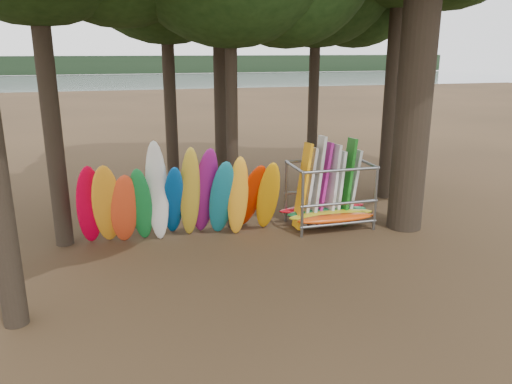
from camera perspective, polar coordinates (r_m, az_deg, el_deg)
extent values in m
plane|color=#47331E|center=(13.84, 3.99, -7.07)|extent=(120.00, 120.00, 0.00)
plane|color=gray|center=(72.32, -12.22, 11.36)|extent=(160.00, 160.00, 0.00)
cube|color=black|center=(122.11, -13.82, 13.95)|extent=(160.00, 4.00, 4.00)
cylinder|color=black|center=(14.52, -23.22, 15.58)|extent=(0.49, 0.49, 11.24)
cylinder|color=black|center=(18.33, -10.03, 15.21)|extent=(0.44, 0.44, 10.47)
cylinder|color=black|center=(19.44, -4.12, 19.80)|extent=(0.59, 0.59, 13.43)
cylinder|color=black|center=(19.80, 6.72, 15.11)|extent=(0.41, 0.41, 10.28)
cylinder|color=black|center=(14.94, -2.86, 14.83)|extent=(0.35, 0.35, 10.22)
cylinder|color=black|center=(18.90, 15.70, 18.35)|extent=(0.47, 0.47, 12.74)
cylinder|color=black|center=(15.62, 18.48, 19.39)|extent=(1.05, 1.05, 13.09)
ellipsoid|color=red|center=(14.49, -18.48, -1.51)|extent=(0.86, 1.44, 2.62)
ellipsoid|color=#FFA221|center=(14.26, -16.69, -1.47)|extent=(0.79, 1.74, 2.72)
ellipsoid|color=#F34820|center=(14.32, -14.80, -1.95)|extent=(0.91, 1.51, 2.40)
ellipsoid|color=#168036|center=(14.33, -12.99, -1.50)|extent=(0.79, 1.54, 2.54)
ellipsoid|color=white|center=(14.21, -11.23, -0.07)|extent=(0.74, 1.15, 3.17)
ellipsoid|color=#064A99|center=(14.52, -9.41, -1.09)|extent=(0.60, 1.80, 2.55)
ellipsoid|color=gold|center=(14.34, -7.56, -0.15)|extent=(0.62, 1.52, 3.04)
ellipsoid|color=#83166C|center=(14.54, -5.84, 0.00)|extent=(0.86, 1.69, 2.97)
ellipsoid|color=#146D7F|center=(14.53, -3.93, -0.75)|extent=(0.80, 1.50, 2.61)
ellipsoid|color=#FBA522|center=(14.51, -2.07, -0.54)|extent=(0.64, 1.10, 2.66)
ellipsoid|color=red|center=(14.94, -0.62, -0.59)|extent=(1.00, 1.94, 2.48)
ellipsoid|color=orange|center=(14.79, 1.37, -0.56)|extent=(0.78, 1.63, 2.52)
ellipsoid|color=#E3480C|center=(15.52, 9.13, -2.97)|extent=(2.56, 0.55, 0.24)
ellipsoid|color=gold|center=(15.82, 8.61, -2.58)|extent=(2.82, 0.55, 0.24)
ellipsoid|color=#166733|center=(16.11, 8.14, -2.22)|extent=(2.73, 0.55, 0.24)
ellipsoid|color=red|center=(16.45, 7.60, -1.81)|extent=(2.97, 0.55, 0.24)
cube|color=#FBA20D|center=(15.47, 5.35, 0.66)|extent=(0.52, 0.78, 2.70)
cube|color=silver|center=(15.75, 5.96, 0.59)|extent=(0.49, 0.77, 2.52)
cube|color=silver|center=(15.71, 6.97, 1.18)|extent=(0.51, 0.78, 2.87)
cube|color=#A91C82|center=(15.97, 7.58, 1.00)|extent=(0.52, 0.78, 2.65)
cube|color=silver|center=(15.93, 8.65, 0.79)|extent=(0.44, 0.80, 2.59)
cube|color=silver|center=(16.16, 9.29, 0.54)|extent=(0.38, 0.76, 2.35)
cube|color=#19701B|center=(16.09, 10.36, 1.19)|extent=(0.46, 0.78, 2.77)
cube|color=silver|center=(16.38, 10.90, 0.69)|extent=(0.52, 0.74, 2.36)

